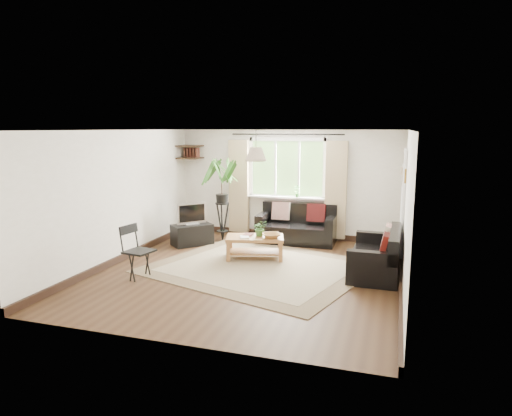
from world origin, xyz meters
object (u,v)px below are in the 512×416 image
(sofa_right, at_px, (375,253))
(palm_stand, at_px, (222,200))
(folding_chair, at_px, (139,252))
(tv_stand, at_px, (192,235))
(coffee_table, at_px, (255,248))
(sofa_back, at_px, (297,225))

(sofa_right, height_order, palm_stand, palm_stand)
(sofa_right, relative_size, folding_chair, 1.77)
(sofa_right, xyz_separation_m, folding_chair, (-3.66, -1.38, 0.07))
(sofa_right, xyz_separation_m, tv_stand, (-3.78, 0.87, -0.15))
(tv_stand, relative_size, palm_stand, 0.45)
(coffee_table, relative_size, tv_stand, 1.30)
(coffee_table, bearing_deg, sofa_back, 71.99)
(tv_stand, bearing_deg, coffee_table, -69.11)
(coffee_table, bearing_deg, sofa_right, -6.53)
(sofa_back, bearing_deg, folding_chair, -122.63)
(coffee_table, height_order, tv_stand, tv_stand)
(tv_stand, bearing_deg, folding_chair, -134.70)
(folding_chair, bearing_deg, sofa_back, -22.17)
(sofa_right, bearing_deg, folding_chair, -68.18)
(coffee_table, relative_size, folding_chair, 1.21)
(tv_stand, relative_size, folding_chair, 0.93)
(tv_stand, xyz_separation_m, folding_chair, (0.12, -2.25, 0.22))
(coffee_table, distance_m, tv_stand, 1.70)
(sofa_back, height_order, palm_stand, palm_stand)
(palm_stand, bearing_deg, tv_stand, -128.36)
(sofa_right, xyz_separation_m, palm_stand, (-3.32, 1.45, 0.53))
(sofa_back, distance_m, coffee_table, 1.56)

